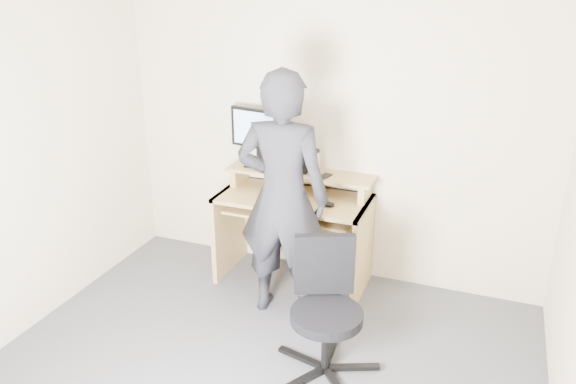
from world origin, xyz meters
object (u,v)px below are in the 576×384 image
Objects in this scene: monitor at (259,133)px; office_chair at (326,304)px; desk at (297,216)px; person at (283,198)px.

office_chair is at bearing -40.13° from monitor.
monitor is at bearing 107.25° from office_chair.
desk is 0.64m from person.
person reaches higher than desk.
person is (0.08, -0.52, 0.37)m from desk.
office_chair is at bearing 129.14° from person.
desk is at bearing -85.20° from person.
monitor is 0.78m from person.
desk reaches higher than office_chair.
monitor reaches higher than office_chair.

